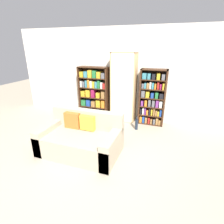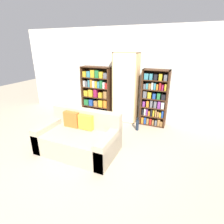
# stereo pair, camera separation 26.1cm
# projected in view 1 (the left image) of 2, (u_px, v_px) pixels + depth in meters

# --- Properties ---
(ground_plane) EXTENTS (16.00, 16.00, 0.00)m
(ground_plane) POSITION_uv_depth(u_px,v_px,m) (82.00, 164.00, 3.43)
(ground_plane) COLOR tan
(wall_back) EXTENTS (7.08, 0.06, 2.70)m
(wall_back) POSITION_uv_depth(u_px,v_px,m) (122.00, 75.00, 5.26)
(wall_back) COLOR silver
(wall_back) RESTS_ON ground
(couch) EXTENTS (1.68, 0.98, 0.85)m
(couch) POSITION_uv_depth(u_px,v_px,m) (81.00, 139.00, 3.77)
(couch) COLOR tan
(couch) RESTS_ON ground
(bookshelf_left) EXTENTS (0.96, 0.32, 1.59)m
(bookshelf_left) POSITION_uv_depth(u_px,v_px,m) (94.00, 93.00, 5.55)
(bookshelf_left) COLOR #3D2314
(bookshelf_left) RESTS_ON ground
(display_cabinet) EXTENTS (0.71, 0.36, 2.02)m
(display_cabinet) POSITION_uv_depth(u_px,v_px,m) (124.00, 88.00, 5.15)
(display_cabinet) COLOR tan
(display_cabinet) RESTS_ON ground
(bookshelf_right) EXTENTS (0.72, 0.32, 1.59)m
(bookshelf_right) POSITION_uv_depth(u_px,v_px,m) (152.00, 99.00, 4.98)
(bookshelf_right) COLOR #3D2314
(bookshelf_right) RESTS_ON ground
(wine_bottle) EXTENTS (0.08, 0.08, 0.38)m
(wine_bottle) POSITION_uv_depth(u_px,v_px,m) (137.00, 124.00, 4.81)
(wine_bottle) COLOR #192333
(wine_bottle) RESTS_ON ground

